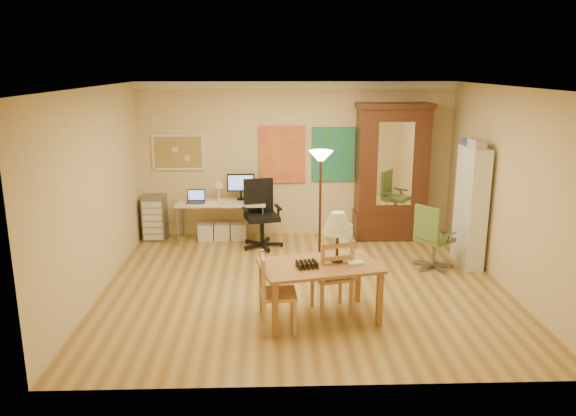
{
  "coord_description": "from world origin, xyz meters",
  "views": [
    {
      "loc": [
        -0.47,
        -7.25,
        2.97
      ],
      "look_at": [
        -0.22,
        0.3,
        1.04
      ],
      "focal_mm": 35.0,
      "sensor_mm": 36.0,
      "label": 1
    }
  ],
  "objects_px": {
    "computer_desk": "(224,217)",
    "armoire": "(391,180)",
    "dining_table": "(326,253)",
    "office_chair_green": "(432,252)",
    "office_chair_black": "(262,229)",
    "bookshelf": "(471,207)"
  },
  "relations": [
    {
      "from": "dining_table",
      "to": "office_chair_black",
      "type": "xyz_separation_m",
      "value": [
        -0.8,
        2.75,
        -0.52
      ]
    },
    {
      "from": "office_chair_green",
      "to": "armoire",
      "type": "relative_size",
      "value": 0.42
    },
    {
      "from": "armoire",
      "to": "bookshelf",
      "type": "xyz_separation_m",
      "value": [
        0.91,
        -1.43,
        -0.13
      ]
    },
    {
      "from": "office_chair_black",
      "to": "office_chair_green",
      "type": "distance_m",
      "value": 2.81
    },
    {
      "from": "armoire",
      "to": "bookshelf",
      "type": "relative_size",
      "value": 1.3
    },
    {
      "from": "office_chair_black",
      "to": "bookshelf",
      "type": "xyz_separation_m",
      "value": [
        3.16,
        -0.95,
        0.6
      ]
    },
    {
      "from": "dining_table",
      "to": "office_chair_green",
      "type": "bearing_deg",
      "value": 42.53
    },
    {
      "from": "bookshelf",
      "to": "office_chair_green",
      "type": "bearing_deg",
      "value": -162.96
    },
    {
      "from": "bookshelf",
      "to": "dining_table",
      "type": "bearing_deg",
      "value": -142.65
    },
    {
      "from": "office_chair_black",
      "to": "armoire",
      "type": "height_order",
      "value": "armoire"
    },
    {
      "from": "computer_desk",
      "to": "armoire",
      "type": "bearing_deg",
      "value": 1.65
    },
    {
      "from": "office_chair_green",
      "to": "computer_desk",
      "type": "bearing_deg",
      "value": 154.62
    },
    {
      "from": "computer_desk",
      "to": "bookshelf",
      "type": "distance_m",
      "value": 4.08
    },
    {
      "from": "computer_desk",
      "to": "armoire",
      "type": "xyz_separation_m",
      "value": [
        2.91,
        0.08,
        0.6
      ]
    },
    {
      "from": "bookshelf",
      "to": "armoire",
      "type": "bearing_deg",
      "value": 122.35
    },
    {
      "from": "computer_desk",
      "to": "bookshelf",
      "type": "height_order",
      "value": "bookshelf"
    },
    {
      "from": "dining_table",
      "to": "office_chair_green",
      "type": "distance_m",
      "value": 2.45
    },
    {
      "from": "armoire",
      "to": "bookshelf",
      "type": "distance_m",
      "value": 1.7
    },
    {
      "from": "dining_table",
      "to": "office_chair_black",
      "type": "height_order",
      "value": "dining_table"
    },
    {
      "from": "office_chair_black",
      "to": "armoire",
      "type": "distance_m",
      "value": 2.41
    },
    {
      "from": "dining_table",
      "to": "office_chair_black",
      "type": "relative_size",
      "value": 1.35
    },
    {
      "from": "office_chair_green",
      "to": "armoire",
      "type": "height_order",
      "value": "armoire"
    }
  ]
}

